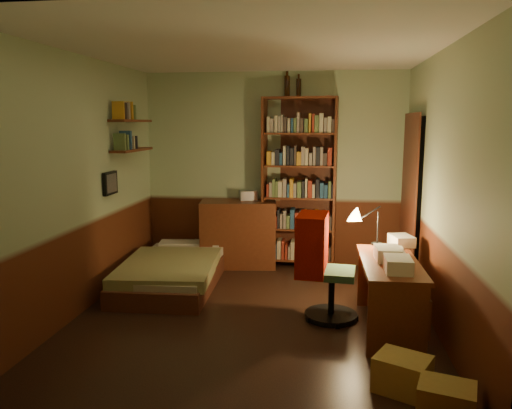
# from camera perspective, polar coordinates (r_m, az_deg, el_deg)

# --- Properties ---
(floor) EXTENTS (3.50, 4.00, 0.02)m
(floor) POSITION_cam_1_polar(r_m,az_deg,el_deg) (5.16, -0.39, -12.70)
(floor) COLOR black
(floor) RESTS_ON ground
(ceiling) EXTENTS (3.50, 4.00, 0.02)m
(ceiling) POSITION_cam_1_polar(r_m,az_deg,el_deg) (4.84, -0.42, 17.45)
(ceiling) COLOR silver
(ceiling) RESTS_ON wall_back
(wall_back) EXTENTS (3.50, 0.02, 2.60)m
(wall_back) POSITION_cam_1_polar(r_m,az_deg,el_deg) (6.81, 2.02, 4.04)
(wall_back) COLOR #A3BA8F
(wall_back) RESTS_ON ground
(wall_left) EXTENTS (0.02, 4.00, 2.60)m
(wall_left) POSITION_cam_1_polar(r_m,az_deg,el_deg) (5.37, -19.35, 2.09)
(wall_left) COLOR #A3BA8F
(wall_left) RESTS_ON ground
(wall_right) EXTENTS (0.02, 4.00, 2.60)m
(wall_right) POSITION_cam_1_polar(r_m,az_deg,el_deg) (4.90, 20.43, 1.38)
(wall_right) COLOR #A3BA8F
(wall_right) RESTS_ON ground
(wall_front) EXTENTS (3.50, 0.02, 2.60)m
(wall_front) POSITION_cam_1_polar(r_m,az_deg,el_deg) (2.88, -6.13, -3.30)
(wall_front) COLOR #A3BA8F
(wall_front) RESTS_ON ground
(doorway) EXTENTS (0.06, 0.90, 2.00)m
(doorway) POSITION_cam_1_polar(r_m,az_deg,el_deg) (6.20, 17.34, 0.30)
(doorway) COLOR black
(doorway) RESTS_ON ground
(door_trim) EXTENTS (0.02, 0.98, 2.08)m
(door_trim) POSITION_cam_1_polar(r_m,az_deg,el_deg) (6.19, 17.02, 0.31)
(door_trim) COLOR #492216
(door_trim) RESTS_ON ground
(bed) EXTENTS (1.07, 1.91, 0.56)m
(bed) POSITION_cam_1_polar(r_m,az_deg,el_deg) (6.11, -9.41, -6.45)
(bed) COLOR #7B8E53
(bed) RESTS_ON ground
(dresser) EXTENTS (1.06, 0.62, 0.89)m
(dresser) POSITION_cam_1_polar(r_m,az_deg,el_deg) (6.77, -2.02, -3.33)
(dresser) COLOR #562714
(dresser) RESTS_ON ground
(mini_stereo) EXTENTS (0.27, 0.24, 0.12)m
(mini_stereo) POSITION_cam_1_polar(r_m,az_deg,el_deg) (6.78, -0.86, 1.06)
(mini_stereo) COLOR #B2B2B7
(mini_stereo) RESTS_ON dresser
(bookshelf) EXTENTS (0.99, 0.37, 2.26)m
(bookshelf) POSITION_cam_1_polar(r_m,az_deg,el_deg) (6.64, 4.96, 2.40)
(bookshelf) COLOR #562714
(bookshelf) RESTS_ON ground
(bottle_left) EXTENTS (0.09, 0.09, 0.27)m
(bottle_left) POSITION_cam_1_polar(r_m,az_deg,el_deg) (6.73, 3.57, 13.31)
(bottle_left) COLOR black
(bottle_left) RESTS_ON bookshelf
(bottle_right) EXTENTS (0.07, 0.07, 0.24)m
(bottle_right) POSITION_cam_1_polar(r_m,az_deg,el_deg) (6.72, 4.89, 13.14)
(bottle_right) COLOR black
(bottle_right) RESTS_ON bookshelf
(desk) EXTENTS (0.54, 1.25, 0.66)m
(desk) POSITION_cam_1_polar(r_m,az_deg,el_deg) (4.90, 14.91, -10.01)
(desk) COLOR #562714
(desk) RESTS_ON ground
(paper_stack) EXTENTS (0.26, 0.31, 0.11)m
(paper_stack) POSITION_cam_1_polar(r_m,az_deg,el_deg) (5.41, 16.29, -3.97)
(paper_stack) COLOR silver
(paper_stack) RESTS_ON desk
(desk_lamp) EXTENTS (0.21, 0.21, 0.69)m
(desk_lamp) POSITION_cam_1_polar(r_m,az_deg,el_deg) (5.32, 13.80, -0.89)
(desk_lamp) COLOR black
(desk_lamp) RESTS_ON desk
(office_chair) EXTENTS (0.47, 0.42, 0.88)m
(office_chair) POSITION_cam_1_polar(r_m,az_deg,el_deg) (5.01, 8.67, -8.08)
(office_chair) COLOR #38613E
(office_chair) RESTS_ON ground
(red_jacket) EXTENTS (0.33, 0.53, 0.60)m
(red_jacket) POSITION_cam_1_polar(r_m,az_deg,el_deg) (4.81, 7.27, 0.24)
(red_jacket) COLOR #980E00
(red_jacket) RESTS_ON office_chair
(wall_shelf_lower) EXTENTS (0.20, 0.90, 0.03)m
(wall_shelf_lower) POSITION_cam_1_polar(r_m,az_deg,el_deg) (6.29, -13.96, 6.08)
(wall_shelf_lower) COLOR #562714
(wall_shelf_lower) RESTS_ON wall_left
(wall_shelf_upper) EXTENTS (0.20, 0.90, 0.03)m
(wall_shelf_upper) POSITION_cam_1_polar(r_m,az_deg,el_deg) (6.28, -14.08, 9.26)
(wall_shelf_upper) COLOR #562714
(wall_shelf_upper) RESTS_ON wall_left
(framed_picture) EXTENTS (0.04, 0.32, 0.26)m
(framed_picture) POSITION_cam_1_polar(r_m,az_deg,el_deg) (5.89, -16.34, 2.36)
(framed_picture) COLOR black
(framed_picture) RESTS_ON wall_left
(cardboard_box_a) EXTENTS (0.42, 0.37, 0.26)m
(cardboard_box_a) POSITION_cam_1_polar(r_m,az_deg,el_deg) (3.69, 20.92, -20.49)
(cardboard_box_a) COLOR #A18841
(cardboard_box_a) RESTS_ON ground
(cardboard_box_b) EXTENTS (0.47, 0.44, 0.26)m
(cardboard_box_b) POSITION_cam_1_polar(r_m,az_deg,el_deg) (3.96, 16.39, -18.08)
(cardboard_box_b) COLOR #A18841
(cardboard_box_b) RESTS_ON ground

